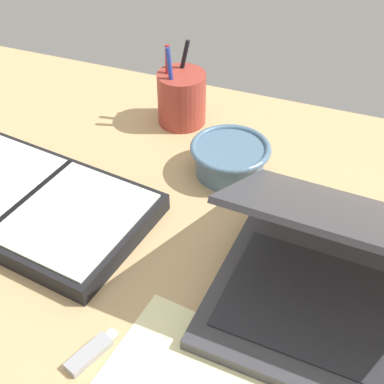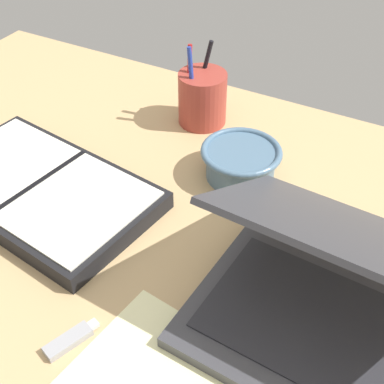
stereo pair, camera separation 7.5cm
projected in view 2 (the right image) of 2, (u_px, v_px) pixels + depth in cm
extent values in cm
cube|color=tan|center=(153.00, 269.00, 74.86)|extent=(140.00, 100.00, 2.00)
cube|color=#38383D|center=(323.00, 333.00, 64.65)|extent=(33.92, 25.99, 1.80)
cube|color=#232328|center=(324.00, 328.00, 63.99)|extent=(29.61, 19.05, 0.24)
cube|color=#38383D|center=(359.00, 236.00, 61.22)|extent=(33.76, 23.46, 12.17)
cube|color=silver|center=(358.00, 239.00, 61.10)|extent=(31.02, 20.97, 10.60)
cylinder|color=slate|center=(241.00, 164.00, 87.57)|extent=(11.28, 11.28, 4.95)
torus|color=slate|center=(241.00, 152.00, 85.96)|extent=(13.27, 13.27, 1.06)
cylinder|color=#9E382D|center=(202.00, 98.00, 98.51)|extent=(8.93, 8.93, 9.89)
cylinder|color=black|center=(203.00, 76.00, 98.31)|extent=(3.43, 2.19, 14.12)
cylinder|color=#233899|center=(192.00, 87.00, 95.13)|extent=(2.37, 1.42, 14.60)
cylinder|color=#B21E1E|center=(189.00, 83.00, 96.79)|extent=(1.71, 3.21, 13.89)
cube|color=black|center=(41.00, 191.00, 84.00)|extent=(38.98, 26.29, 2.90)
cube|color=silver|center=(2.00, 162.00, 86.91)|extent=(19.41, 21.59, 0.30)
cube|color=silver|center=(79.00, 205.00, 79.00)|extent=(19.41, 21.59, 0.30)
cube|color=black|center=(39.00, 182.00, 82.86)|extent=(3.50, 19.35, 0.30)
cube|color=#99999E|center=(68.00, 341.00, 64.28)|extent=(3.93, 6.32, 1.00)
cube|color=silver|center=(93.00, 325.00, 66.09)|extent=(1.54, 1.54, 0.60)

